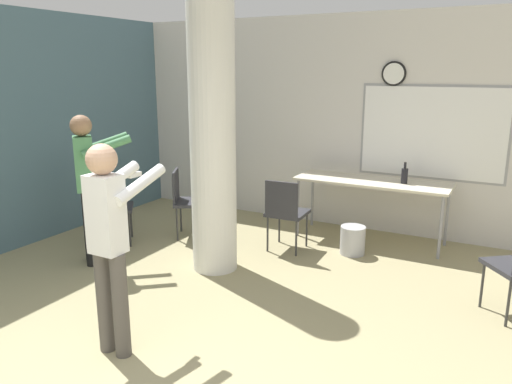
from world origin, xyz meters
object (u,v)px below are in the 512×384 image
(chair_near_pillar, at_px, (187,198))
(bottle_on_table, at_px, (404,175))
(chair_by_left_wall, at_px, (108,203))
(person_watching_back, at_px, (88,178))
(chair_table_left, at_px, (286,209))
(folding_table, at_px, (372,185))
(person_playing_front, at_px, (110,234))

(chair_near_pillar, bearing_deg, bottle_on_table, 21.03)
(bottle_on_table, height_order, chair_by_left_wall, bottle_on_table)
(bottle_on_table, height_order, person_watching_back, person_watching_back)
(bottle_on_table, distance_m, chair_by_left_wall, 3.60)
(person_watching_back, bearing_deg, chair_table_left, 37.73)
(chair_near_pillar, distance_m, chair_table_left, 1.35)
(chair_table_left, bearing_deg, folding_table, 47.03)
(person_watching_back, bearing_deg, person_playing_front, -39.26)
(chair_table_left, relative_size, person_playing_front, 0.54)
(folding_table, height_order, bottle_on_table, bottle_on_table)
(chair_by_left_wall, bearing_deg, chair_near_pillar, 44.92)
(folding_table, relative_size, person_playing_front, 1.16)
(bottle_on_table, relative_size, chair_near_pillar, 0.30)
(folding_table, distance_m, chair_near_pillar, 2.33)
(bottle_on_table, relative_size, chair_by_left_wall, 0.30)
(chair_near_pillar, bearing_deg, folding_table, 23.80)
(folding_table, distance_m, person_watching_back, 3.33)
(bottle_on_table, distance_m, chair_table_left, 1.49)
(chair_by_left_wall, distance_m, person_watching_back, 0.78)
(bottle_on_table, xyz_separation_m, chair_table_left, (-1.16, -0.86, -0.36))
(chair_table_left, height_order, chair_by_left_wall, same)
(chair_table_left, relative_size, chair_by_left_wall, 1.00)
(bottle_on_table, xyz_separation_m, person_playing_front, (-1.38, -3.44, 0.07))
(bottle_on_table, relative_size, chair_table_left, 0.30)
(chair_near_pillar, relative_size, chair_table_left, 1.00)
(chair_table_left, xyz_separation_m, person_watching_back, (-1.73, -1.34, 0.46))
(folding_table, xyz_separation_m, bottle_on_table, (0.38, 0.03, 0.15))
(bottle_on_table, bearing_deg, folding_table, -176.09)
(folding_table, relative_size, bottle_on_table, 7.24)
(chair_by_left_wall, height_order, person_watching_back, person_watching_back)
(chair_table_left, distance_m, person_watching_back, 2.24)
(person_watching_back, bearing_deg, chair_by_left_wall, 118.06)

